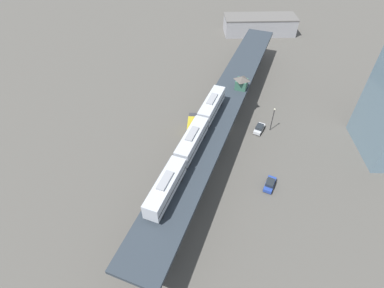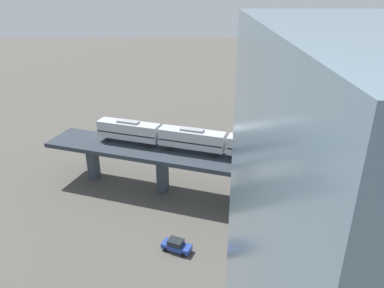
{
  "view_description": "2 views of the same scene",
  "coord_description": "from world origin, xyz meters",
  "px_view_note": "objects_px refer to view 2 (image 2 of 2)",
  "views": [
    {
      "loc": [
        -5.85,
        -60.38,
        51.11
      ],
      "look_at": [
        -7.23,
        -16.69,
        9.92
      ],
      "focal_mm": 28.0,
      "sensor_mm": 36.0,
      "label": 1
    },
    {
      "loc": [
        54.05,
        -17.15,
        37.62
      ],
      "look_at": [
        -7.23,
        -16.69,
        9.92
      ],
      "focal_mm": 35.0,
      "sensor_mm": 36.0,
      "label": 2
    }
  ],
  "objects_px": {
    "street_car_blue": "(176,245)",
    "street_car_silver": "(300,246)",
    "street_lamp": "(313,241)",
    "subway_train": "(192,139)",
    "delivery_truck": "(275,182)",
    "signal_hut": "(345,174)"
  },
  "relations": [
    {
      "from": "street_car_blue",
      "to": "street_car_silver",
      "type": "relative_size",
      "value": 1.0
    },
    {
      "from": "delivery_truck",
      "to": "street_lamp",
      "type": "distance_m",
      "value": 20.5
    },
    {
      "from": "signal_hut",
      "to": "street_car_silver",
      "type": "distance_m",
      "value": 12.69
    },
    {
      "from": "subway_train",
      "to": "street_car_silver",
      "type": "relative_size",
      "value": 7.61
    },
    {
      "from": "street_car_blue",
      "to": "street_car_silver",
      "type": "distance_m",
      "value": 18.46
    },
    {
      "from": "subway_train",
      "to": "delivery_truck",
      "type": "distance_m",
      "value": 18.33
    },
    {
      "from": "street_lamp",
      "to": "street_car_blue",
      "type": "bearing_deg",
      "value": -99.41
    },
    {
      "from": "delivery_truck",
      "to": "street_car_silver",
      "type": "bearing_deg",
      "value": 0.52
    },
    {
      "from": "delivery_truck",
      "to": "street_lamp",
      "type": "height_order",
      "value": "street_lamp"
    },
    {
      "from": "subway_train",
      "to": "street_car_blue",
      "type": "bearing_deg",
      "value": -8.31
    },
    {
      "from": "street_car_silver",
      "to": "delivery_truck",
      "type": "height_order",
      "value": "delivery_truck"
    },
    {
      "from": "street_car_blue",
      "to": "street_lamp",
      "type": "distance_m",
      "value": 19.49
    },
    {
      "from": "street_lamp",
      "to": "delivery_truck",
      "type": "bearing_deg",
      "value": -178.11
    },
    {
      "from": "subway_train",
      "to": "street_car_blue",
      "type": "distance_m",
      "value": 19.7
    },
    {
      "from": "street_car_blue",
      "to": "signal_hut",
      "type": "bearing_deg",
      "value": 100.73
    },
    {
      "from": "signal_hut",
      "to": "delivery_truck",
      "type": "bearing_deg",
      "value": -149.8
    },
    {
      "from": "street_car_blue",
      "to": "delivery_truck",
      "type": "distance_m",
      "value": 25.14
    },
    {
      "from": "subway_train",
      "to": "street_car_silver",
      "type": "bearing_deg",
      "value": 43.31
    },
    {
      "from": "street_car_silver",
      "to": "street_lamp",
      "type": "bearing_deg",
      "value": 9.82
    },
    {
      "from": "delivery_truck",
      "to": "signal_hut",
      "type": "bearing_deg",
      "value": 30.2
    },
    {
      "from": "street_car_blue",
      "to": "street_lamp",
      "type": "bearing_deg",
      "value": 80.59
    },
    {
      "from": "signal_hut",
      "to": "street_car_blue",
      "type": "relative_size",
      "value": 0.86
    }
  ]
}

